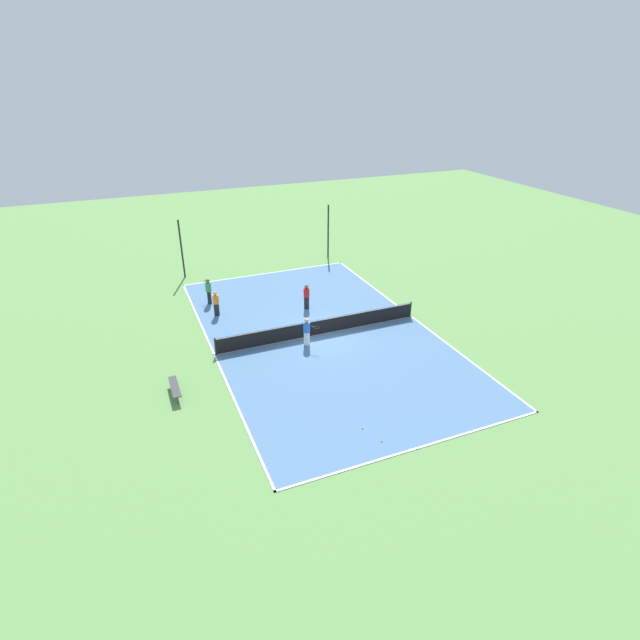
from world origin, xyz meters
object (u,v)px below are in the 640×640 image
Objects in this scene: tennis_net at (320,326)px; player_coach_red at (306,295)px; player_near_blue at (307,330)px; fence_post_back_right at (328,232)px; player_far_green at (208,289)px; fence_post_back_left at (182,249)px; bench at (175,387)px; tennis_ball_left_sideline at (363,428)px; tennis_ball_near_net at (382,441)px; player_center_orange at (216,302)px.

player_coach_red is at bearing 81.13° from tennis_net.
player_near_blue is 0.38× the size of fence_post_back_right.
player_far_green is 0.40× the size of fence_post_back_left.
tennis_ball_left_sideline is at bearing -128.95° from bench.
fence_post_back_left is 11.08m from fence_post_back_right.
tennis_ball_near_net is 21.44m from fence_post_back_left.
tennis_net is 171.85× the size of tennis_ball_left_sideline.
fence_post_back_left is at bearing 115.38° from tennis_net.
tennis_ball_near_net is (3.61, -15.72, -0.91)m from player_far_green.
tennis_net is at bearing -115.38° from fence_post_back_right.
bench is at bearing 157.69° from player_far_green.
player_far_green is 15.11m from tennis_ball_left_sideline.
fence_post_back_right reaches higher than tennis_ball_near_net.
tennis_net is 3.49m from player_coach_red.
fence_post_back_left is (-0.78, 7.08, 1.19)m from player_center_orange.
player_coach_red is at bearing -121.91° from player_far_green.
player_center_orange reaches higher than bench.
player_far_green reaches higher than tennis_ball_left_sideline.
tennis_ball_left_sideline is at bearing 108.28° from tennis_ball_near_net.
bench reaches higher than tennis_ball_left_sideline.
player_near_blue is 8.40m from tennis_ball_near_net.
bench is at bearing -133.55° from fence_post_back_right.
player_far_green is (-0.06, 1.90, 0.08)m from player_center_orange.
player_center_orange is 22.51× the size of tennis_ball_left_sideline.
fence_post_back_left is (-4.43, 12.55, 1.15)m from player_near_blue.
fence_post_back_left reaches higher than tennis_ball_left_sideline.
bench is 10.78m from player_coach_red.
tennis_net is at bearing -145.55° from player_far_green.
fence_post_back_left is at bearing 101.37° from tennis_ball_left_sideline.
bench is 26.47× the size of tennis_ball_left_sideline.
tennis_net is at bearing 82.54° from tennis_ball_near_net.
fence_post_back_right reaches higher than bench.
tennis_ball_left_sideline is (3.22, -12.82, -0.83)m from player_center_orange.
tennis_net is 7.44× the size of player_coach_red.
player_near_blue is at bearing -155.40° from player_far_green.
player_coach_red is at bearing -156.81° from player_center_orange.
tennis_ball_left_sideline is at bearing 139.72° from player_center_orange.
tennis_ball_near_net is 1.00× the size of tennis_ball_left_sideline.
player_center_orange is at bearing 136.01° from tennis_net.
player_near_blue is 7.42m from tennis_ball_left_sideline.
bench is (-8.24, -2.81, -0.12)m from tennis_net.
player_near_blue reaches higher than tennis_ball_left_sideline.
player_coach_red is 23.11× the size of tennis_ball_left_sideline.
fence_post_back_right is (6.65, 12.55, 1.15)m from player_near_blue.
player_center_orange is (3.48, 7.41, 0.49)m from bench.
player_center_orange is 7.22m from fence_post_back_left.
player_coach_red reaches higher than player_center_orange.
player_coach_red is (5.29, -1.17, 0.03)m from player_center_orange.
player_coach_red is 0.38× the size of fence_post_back_right.
fence_post_back_right reaches higher than player_center_orange.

